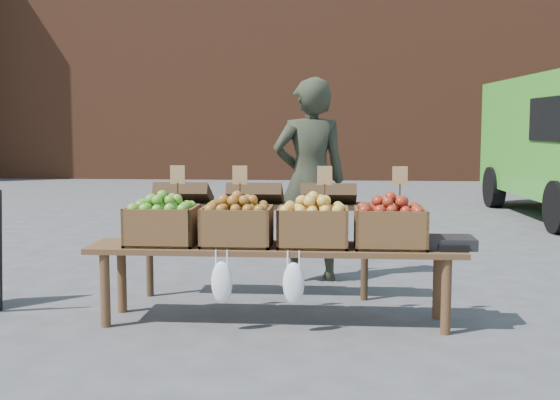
# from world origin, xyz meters

# --- Properties ---
(ground) EXTENTS (80.00, 80.00, 0.00)m
(ground) POSITION_xyz_m (0.00, 0.00, 0.00)
(ground) COLOR #4A4A4D
(vendor) EXTENTS (0.76, 0.59, 1.87)m
(vendor) POSITION_xyz_m (-0.71, 1.13, 0.93)
(vendor) COLOR #2C3022
(vendor) RESTS_ON ground
(back_table) EXTENTS (2.10, 0.44, 1.04)m
(back_table) POSITION_xyz_m (-1.14, 0.42, 0.52)
(back_table) COLOR #3E2A1A
(back_table) RESTS_ON ground
(display_bench) EXTENTS (2.70, 0.56, 0.57)m
(display_bench) POSITION_xyz_m (-0.92, -0.30, 0.28)
(display_bench) COLOR #53361F
(display_bench) RESTS_ON ground
(crate_golden_apples) EXTENTS (0.50, 0.40, 0.28)m
(crate_golden_apples) POSITION_xyz_m (-1.74, -0.30, 0.71)
(crate_golden_apples) COLOR #50801F
(crate_golden_apples) RESTS_ON display_bench
(crate_russet_pears) EXTENTS (0.50, 0.40, 0.28)m
(crate_russet_pears) POSITION_xyz_m (-1.19, -0.30, 0.71)
(crate_russet_pears) COLOR #9A5519
(crate_russet_pears) RESTS_ON display_bench
(crate_red_apples) EXTENTS (0.50, 0.40, 0.28)m
(crate_red_apples) POSITION_xyz_m (-0.64, -0.30, 0.71)
(crate_red_apples) COLOR gold
(crate_red_apples) RESTS_ON display_bench
(crate_green_apples) EXTENTS (0.50, 0.40, 0.28)m
(crate_green_apples) POSITION_xyz_m (-0.09, -0.30, 0.71)
(crate_green_apples) COLOR maroon
(crate_green_apples) RESTS_ON display_bench
(weighing_scale) EXTENTS (0.34, 0.30, 0.08)m
(weighing_scale) POSITION_xyz_m (0.33, -0.30, 0.61)
(weighing_scale) COLOR black
(weighing_scale) RESTS_ON display_bench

